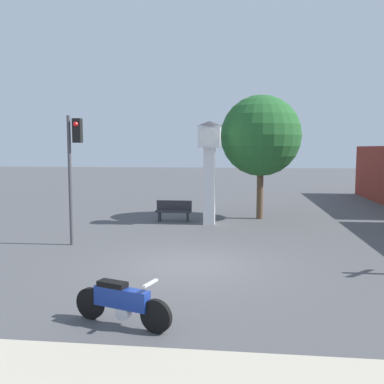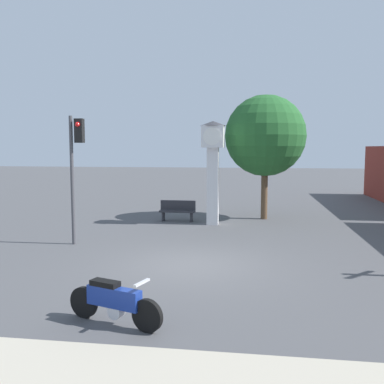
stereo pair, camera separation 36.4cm
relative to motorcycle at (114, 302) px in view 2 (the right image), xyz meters
name	(u,v)px [view 2 (the right image)]	position (x,y,z in m)	size (l,w,h in m)	color
ground_plane	(190,265)	(0.81, 4.25, -0.44)	(120.00, 120.00, 0.00)	#4C4C4F
motorcycle	(114,302)	(0.00, 0.00, 0.00)	(1.99, 0.81, 0.91)	black
clock_tower	(213,156)	(0.82, 10.76, 2.49)	(1.10, 1.10, 4.42)	white
traffic_light	(76,157)	(-3.38, 6.27, 2.55)	(0.50, 0.35, 4.35)	#47474C
street_tree	(265,136)	(3.05, 12.51, 3.39)	(3.70, 3.70, 5.69)	brown
bench	(178,210)	(-0.83, 11.39, 0.05)	(1.60, 0.44, 0.92)	#2D2D33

